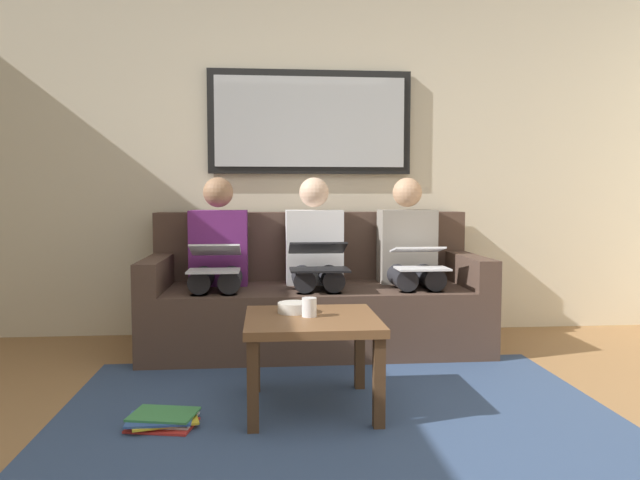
{
  "coord_description": "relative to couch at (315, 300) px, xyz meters",
  "views": [
    {
      "loc": [
        0.32,
        1.91,
        1.02
      ],
      "look_at": [
        0.0,
        -1.7,
        0.75
      ],
      "focal_mm": 33.88,
      "sensor_mm": 36.0,
      "label": 1
    }
  ],
  "objects": [
    {
      "name": "person_right",
      "position": [
        0.64,
        0.07,
        0.3
      ],
      "size": [
        0.38,
        0.58,
        1.14
      ],
      "color": "#66236B",
      "rests_on": "couch"
    },
    {
      "name": "area_rug",
      "position": [
        0.0,
        1.27,
        -0.31
      ],
      "size": [
        2.6,
        1.8,
        0.01
      ],
      "primitive_type": "cube",
      "color": "#33476B",
      "rests_on": "ground_plane"
    },
    {
      "name": "framed_mirror",
      "position": [
        0.0,
        -0.39,
        1.24
      ],
      "size": [
        1.48,
        0.05,
        0.75
      ],
      "color": "black"
    },
    {
      "name": "coffee_table",
      "position": [
        0.11,
        1.22,
        0.07
      ],
      "size": [
        0.63,
        0.63,
        0.44
      ],
      "color": "brown",
      "rests_on": "ground_plane"
    },
    {
      "name": "magazine_stack",
      "position": [
        0.78,
        1.38,
        -0.28
      ],
      "size": [
        0.32,
        0.29,
        0.05
      ],
      "color": "red",
      "rests_on": "ground_plane"
    },
    {
      "name": "laptop_silver",
      "position": [
        0.64,
        0.3,
        0.32
      ],
      "size": [
        0.31,
        0.38,
        0.16
      ],
      "color": "silver"
    },
    {
      "name": "laptop_white",
      "position": [
        -0.64,
        0.32,
        0.32
      ],
      "size": [
        0.32,
        0.33,
        0.14
      ],
      "color": "white"
    },
    {
      "name": "laptop_black",
      "position": [
        0.0,
        0.3,
        0.32
      ],
      "size": [
        0.36,
        0.4,
        0.17
      ],
      "color": "black"
    },
    {
      "name": "wall_rear",
      "position": [
        0.0,
        -0.48,
        0.99
      ],
      "size": [
        6.0,
        0.12,
        2.6
      ],
      "primitive_type": "cube",
      "color": "beige",
      "rests_on": "ground_plane"
    },
    {
      "name": "bowl",
      "position": [
        0.19,
        1.11,
        0.16
      ],
      "size": [
        0.16,
        0.16,
        0.05
      ],
      "primitive_type": "cylinder",
      "color": "beige",
      "rests_on": "coffee_table"
    },
    {
      "name": "couch",
      "position": [
        0.0,
        0.0,
        0.0
      ],
      "size": [
        2.2,
        0.9,
        0.9
      ],
      "color": "#4C382D",
      "rests_on": "ground_plane"
    },
    {
      "name": "person_middle",
      "position": [
        0.0,
        0.07,
        0.3
      ],
      "size": [
        0.38,
        0.58,
        1.14
      ],
      "color": "silver",
      "rests_on": "couch"
    },
    {
      "name": "cup",
      "position": [
        0.12,
        1.21,
        0.18
      ],
      "size": [
        0.07,
        0.07,
        0.09
      ],
      "primitive_type": "cylinder",
      "color": "silver",
      "rests_on": "coffee_table"
    },
    {
      "name": "person_left",
      "position": [
        -0.64,
        0.07,
        0.3
      ],
      "size": [
        0.38,
        0.58,
        1.14
      ],
      "color": "gray",
      "rests_on": "couch"
    }
  ]
}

